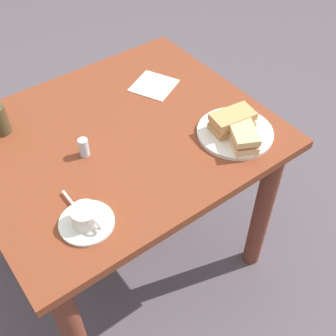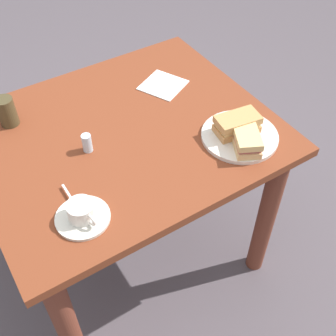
{
  "view_description": "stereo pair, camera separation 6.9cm",
  "coord_description": "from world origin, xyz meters",
  "px_view_note": "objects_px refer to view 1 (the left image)",
  "views": [
    {
      "loc": [
        0.53,
        0.99,
        1.75
      ],
      "look_at": [
        -0.02,
        0.26,
        0.79
      ],
      "focal_mm": 46.27,
      "sensor_mm": 36.0,
      "label": 1
    },
    {
      "loc": [
        0.47,
        1.03,
        1.75
      ],
      "look_at": [
        -0.02,
        0.26,
        0.79
      ],
      "focal_mm": 46.27,
      "sensor_mm": 36.0,
      "label": 2
    }
  ],
  "objects_px": {
    "dining_table": "(122,164)",
    "sandwich_plate": "(235,133)",
    "sandwich_back": "(242,134)",
    "salt_shaker": "(84,147)",
    "coffee_saucer": "(87,223)",
    "coffee_cup": "(85,216)",
    "sandwich_front": "(232,121)",
    "napkin": "(154,85)",
    "spoon": "(74,205)"
  },
  "relations": [
    {
      "from": "dining_table",
      "to": "sandwich_front",
      "type": "bearing_deg",
      "value": 144.86
    },
    {
      "from": "sandwich_back",
      "to": "salt_shaker",
      "type": "xyz_separation_m",
      "value": [
        0.44,
        -0.27,
        -0.01
      ]
    },
    {
      "from": "sandwich_back",
      "to": "napkin",
      "type": "xyz_separation_m",
      "value": [
        0.04,
        -0.44,
        -0.04
      ]
    },
    {
      "from": "coffee_saucer",
      "to": "spoon",
      "type": "distance_m",
      "value": 0.07
    },
    {
      "from": "sandwich_front",
      "to": "spoon",
      "type": "height_order",
      "value": "sandwich_front"
    },
    {
      "from": "dining_table",
      "to": "salt_shaker",
      "type": "relative_size",
      "value": 15.65
    },
    {
      "from": "coffee_saucer",
      "to": "coffee_cup",
      "type": "xyz_separation_m",
      "value": [
        -0.0,
        0.0,
        0.03
      ]
    },
    {
      "from": "sandwich_plate",
      "to": "sandwich_front",
      "type": "relative_size",
      "value": 1.66
    },
    {
      "from": "coffee_cup",
      "to": "sandwich_plate",
      "type": "bearing_deg",
      "value": -177.14
    },
    {
      "from": "coffee_saucer",
      "to": "sandwich_front",
      "type": "bearing_deg",
      "value": -175.38
    },
    {
      "from": "spoon",
      "to": "napkin",
      "type": "relative_size",
      "value": 0.65
    },
    {
      "from": "napkin",
      "to": "salt_shaker",
      "type": "bearing_deg",
      "value": 23.38
    },
    {
      "from": "salt_shaker",
      "to": "spoon",
      "type": "bearing_deg",
      "value": 52.31
    },
    {
      "from": "coffee_saucer",
      "to": "spoon",
      "type": "bearing_deg",
      "value": -89.76
    },
    {
      "from": "sandwich_plate",
      "to": "salt_shaker",
      "type": "relative_size",
      "value": 4.03
    },
    {
      "from": "dining_table",
      "to": "sandwich_front",
      "type": "xyz_separation_m",
      "value": [
        -0.32,
        0.22,
        0.2
      ]
    },
    {
      "from": "coffee_cup",
      "to": "dining_table",
      "type": "bearing_deg",
      "value": -135.53
    },
    {
      "from": "sandwich_plate",
      "to": "sandwich_front",
      "type": "height_order",
      "value": "sandwich_front"
    },
    {
      "from": "sandwich_back",
      "to": "coffee_saucer",
      "type": "xyz_separation_m",
      "value": [
        0.57,
        -0.02,
        -0.04
      ]
    },
    {
      "from": "napkin",
      "to": "dining_table",
      "type": "bearing_deg",
      "value": 30.47
    },
    {
      "from": "dining_table",
      "to": "napkin",
      "type": "distance_m",
      "value": 0.33
    },
    {
      "from": "sandwich_front",
      "to": "coffee_saucer",
      "type": "height_order",
      "value": "sandwich_front"
    },
    {
      "from": "sandwich_front",
      "to": "napkin",
      "type": "distance_m",
      "value": 0.38
    },
    {
      "from": "dining_table",
      "to": "spoon",
      "type": "relative_size",
      "value": 10.32
    },
    {
      "from": "sandwich_plate",
      "to": "coffee_saucer",
      "type": "height_order",
      "value": "sandwich_plate"
    },
    {
      "from": "sandwich_plate",
      "to": "napkin",
      "type": "xyz_separation_m",
      "value": [
        0.06,
        -0.39,
        -0.01
      ]
    },
    {
      "from": "napkin",
      "to": "salt_shaker",
      "type": "height_order",
      "value": "salt_shaker"
    },
    {
      "from": "coffee_saucer",
      "to": "coffee_cup",
      "type": "bearing_deg",
      "value": 102.31
    },
    {
      "from": "sandwich_front",
      "to": "spoon",
      "type": "bearing_deg",
      "value": -2.58
    },
    {
      "from": "dining_table",
      "to": "salt_shaker",
      "type": "distance_m",
      "value": 0.23
    },
    {
      "from": "dining_table",
      "to": "coffee_saucer",
      "type": "bearing_deg",
      "value": 44.26
    },
    {
      "from": "coffee_cup",
      "to": "spoon",
      "type": "height_order",
      "value": "coffee_cup"
    },
    {
      "from": "coffee_cup",
      "to": "salt_shaker",
      "type": "distance_m",
      "value": 0.28
    },
    {
      "from": "dining_table",
      "to": "sandwich_plate",
      "type": "distance_m",
      "value": 0.43
    },
    {
      "from": "sandwich_plate",
      "to": "napkin",
      "type": "height_order",
      "value": "sandwich_plate"
    },
    {
      "from": "sandwich_back",
      "to": "coffee_cup",
      "type": "xyz_separation_m",
      "value": [
        0.57,
        -0.02,
        -0.0
      ]
    },
    {
      "from": "dining_table",
      "to": "sandwich_plate",
      "type": "height_order",
      "value": "sandwich_plate"
    },
    {
      "from": "coffee_saucer",
      "to": "spoon",
      "type": "relative_size",
      "value": 1.61
    },
    {
      "from": "spoon",
      "to": "sandwich_front",
      "type": "bearing_deg",
      "value": 177.42
    },
    {
      "from": "sandwich_back",
      "to": "coffee_saucer",
      "type": "distance_m",
      "value": 0.58
    },
    {
      "from": "sandwich_back",
      "to": "spoon",
      "type": "xyz_separation_m",
      "value": [
        0.57,
        -0.09,
        -0.03
      ]
    },
    {
      "from": "napkin",
      "to": "coffee_cup",
      "type": "bearing_deg",
      "value": 38.41
    },
    {
      "from": "napkin",
      "to": "spoon",
      "type": "bearing_deg",
      "value": 32.98
    },
    {
      "from": "sandwich_back",
      "to": "napkin",
      "type": "relative_size",
      "value": 1.12
    },
    {
      "from": "sandwich_plate",
      "to": "napkin",
      "type": "distance_m",
      "value": 0.4
    },
    {
      "from": "sandwich_front",
      "to": "napkin",
      "type": "height_order",
      "value": "sandwich_front"
    },
    {
      "from": "sandwich_back",
      "to": "dining_table",
      "type": "bearing_deg",
      "value": -44.04
    },
    {
      "from": "dining_table",
      "to": "sandwich_plate",
      "type": "xyz_separation_m",
      "value": [
        -0.32,
        0.24,
        0.16
      ]
    },
    {
      "from": "dining_table",
      "to": "coffee_cup",
      "type": "relative_size",
      "value": 9.82
    },
    {
      "from": "sandwich_front",
      "to": "salt_shaker",
      "type": "relative_size",
      "value": 2.42
    }
  ]
}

